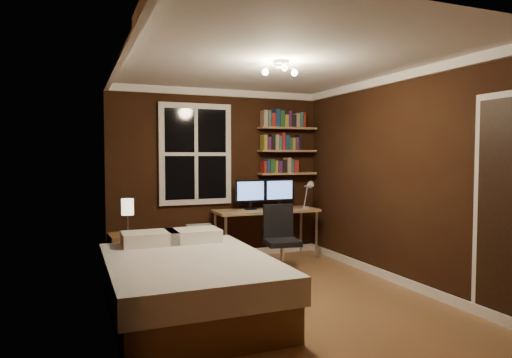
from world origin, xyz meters
name	(u,v)px	position (x,y,z in m)	size (l,w,h in m)	color
floor	(277,298)	(0.00, 0.00, 0.00)	(4.20, 4.20, 0.00)	olive
wall_back	(218,174)	(0.00, 2.10, 1.25)	(3.20, 0.04, 2.50)	black
wall_left	(120,186)	(-1.60, 0.00, 1.25)	(0.04, 4.20, 2.50)	black
wall_right	(399,179)	(1.60, 0.00, 1.25)	(0.04, 4.20, 2.50)	black
ceiling	(277,63)	(0.00, 0.00, 2.50)	(3.20, 4.20, 0.02)	white
window	(196,154)	(-0.35, 2.06, 1.55)	(1.06, 0.06, 1.46)	white
ceiling_fixture	(281,71)	(0.00, -0.10, 2.40)	(0.44, 0.44, 0.18)	beige
bookshelf_lower	(287,174)	(1.08, 1.98, 1.25)	(0.92, 0.22, 0.03)	#9A6F4A
books_row_lower	(287,165)	(1.08, 1.98, 1.38)	(0.54, 0.16, 0.23)	maroon
bookshelf_middle	(287,151)	(1.08, 1.98, 1.60)	(0.92, 0.22, 0.03)	#9A6F4A
books_row_middle	(287,143)	(1.08, 1.98, 1.73)	(0.66, 0.16, 0.23)	navy
bookshelf_upper	(287,128)	(1.08, 1.98, 1.95)	(0.92, 0.22, 0.03)	#9A6F4A
books_row_upper	(287,120)	(1.08, 1.98, 2.08)	(0.66, 0.16, 0.23)	#225129
bed	(188,284)	(-1.00, -0.15, 0.30)	(1.50, 2.07, 0.70)	brown
nightstand	(128,256)	(-1.38, 1.40, 0.28)	(0.45, 0.45, 0.56)	brown
bedside_lamp	(128,216)	(-1.38, 1.40, 0.78)	(0.15, 0.15, 0.43)	beige
radiator	(199,243)	(-0.33, 2.00, 0.27)	(0.36, 0.13, 0.54)	silver
desk	(266,213)	(0.64, 1.79, 0.67)	(1.54, 0.58, 0.73)	#9A6F4A
monitor_left	(250,195)	(0.42, 1.87, 0.95)	(0.46, 0.12, 0.44)	black
monitor_right	(279,194)	(0.89, 1.87, 0.95)	(0.46, 0.12, 0.44)	black
desk_lamp	(308,194)	(1.26, 1.62, 0.95)	(0.14, 0.32, 0.44)	silver
office_chair	(281,251)	(0.41, 0.77, 0.34)	(0.50, 0.50, 0.91)	black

